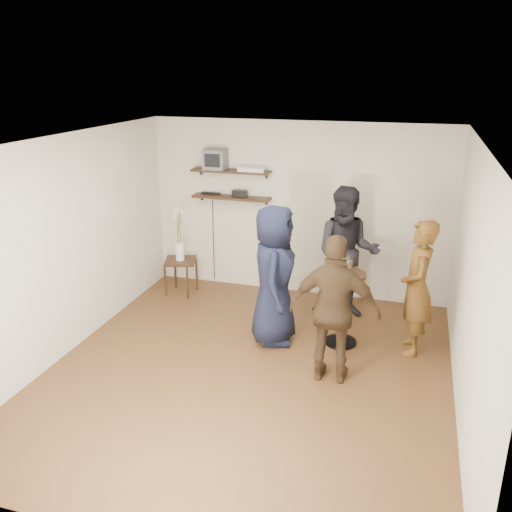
{
  "coord_description": "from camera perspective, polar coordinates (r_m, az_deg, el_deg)",
  "views": [
    {
      "loc": [
        1.64,
        -5.18,
        3.31
      ],
      "look_at": [
        -0.02,
        0.4,
        1.27
      ],
      "focal_mm": 38.0,
      "sensor_mm": 36.0,
      "label": 1
    }
  ],
  "objects": [
    {
      "name": "shelf_lower",
      "position": [
        8.22,
        -2.61,
        6.18
      ],
      "size": [
        1.2,
        0.25,
        0.04
      ],
      "primitive_type": "cube",
      "color": "black",
      "rests_on": "room"
    },
    {
      "name": "vase_lilies",
      "position": [
        8.2,
        -8.07,
        1.44
      ],
      "size": [
        0.19,
        0.19,
        0.89
      ],
      "rotation": [
        0.0,
        0.0,
        0.31
      ],
      "color": "white",
      "rests_on": "side_table"
    },
    {
      "name": "wine_glass_br",
      "position": [
        6.6,
        9.48,
        -0.6
      ],
      "size": [
        0.07,
        0.07,
        0.22
      ],
      "color": "silver",
      "rests_on": "drinks_table"
    },
    {
      "name": "dvd_deck",
      "position": [
        8.02,
        -0.35,
        9.14
      ],
      "size": [
        0.4,
        0.24,
        0.06
      ],
      "primitive_type": "cube",
      "color": "silver",
      "rests_on": "shelf_upper"
    },
    {
      "name": "wine_glass_bl",
      "position": [
        6.67,
        9.12,
        -0.34
      ],
      "size": [
        0.07,
        0.07,
        0.22
      ],
      "color": "silver",
      "rests_on": "drinks_table"
    },
    {
      "name": "room",
      "position": [
        5.79,
        -0.9,
        -1.02
      ],
      "size": [
        4.58,
        5.08,
        2.68
      ],
      "color": "#452B16",
      "rests_on": "ground"
    },
    {
      "name": "wine_glass_fr",
      "position": [
        6.56,
        9.83,
        -0.92
      ],
      "size": [
        0.06,
        0.06,
        0.19
      ],
      "color": "silver",
      "rests_on": "drinks_table"
    },
    {
      "name": "wine_glass_fl",
      "position": [
        6.58,
        8.91,
        -0.64
      ],
      "size": [
        0.07,
        0.07,
        0.21
      ],
      "color": "silver",
      "rests_on": "drinks_table"
    },
    {
      "name": "person_brown",
      "position": [
        5.9,
        8.27,
        -5.67
      ],
      "size": [
        0.99,
        0.43,
        1.68
      ],
      "primitive_type": "imported",
      "rotation": [
        0.0,
        0.0,
        3.16
      ],
      "color": "#3F2C1B",
      "rests_on": "room"
    },
    {
      "name": "person_navy",
      "position": [
        6.67,
        1.92,
        -2.04
      ],
      "size": [
        0.71,
        0.95,
        1.77
      ],
      "primitive_type": "imported",
      "rotation": [
        0.0,
        0.0,
        1.75
      ],
      "color": "black",
      "rests_on": "room"
    },
    {
      "name": "shelf_upper",
      "position": [
        8.14,
        -2.65,
        8.93
      ],
      "size": [
        1.2,
        0.25,
        0.04
      ],
      "primitive_type": "cube",
      "color": "black",
      "rests_on": "room"
    },
    {
      "name": "drinks_table",
      "position": [
        6.77,
        9.16,
        -4.46
      ],
      "size": [
        0.52,
        0.52,
        0.95
      ],
      "color": "black",
      "rests_on": "room"
    },
    {
      "name": "power_strip",
      "position": [
        8.37,
        -4.75,
        6.61
      ],
      "size": [
        0.3,
        0.05,
        0.03
      ],
      "primitive_type": "cube",
      "color": "black",
      "rests_on": "shelf_lower"
    },
    {
      "name": "side_table",
      "position": [
        8.32,
        -7.94,
        -0.98
      ],
      "size": [
        0.57,
        0.57,
        0.54
      ],
      "rotation": [
        0.0,
        0.0,
        0.31
      ],
      "color": "black",
      "rests_on": "room"
    },
    {
      "name": "radio",
      "position": [
        8.16,
        -1.74,
        6.59
      ],
      "size": [
        0.22,
        0.1,
        0.1
      ],
      "primitive_type": "cube",
      "color": "black",
      "rests_on": "shelf_lower"
    },
    {
      "name": "person_plaid",
      "position": [
        6.7,
        16.58,
        -3.26
      ],
      "size": [
        0.44,
        0.63,
        1.67
      ],
      "primitive_type": "imported",
      "rotation": [
        0.0,
        0.0,
        -1.51
      ],
      "color": "#A61E13",
      "rests_on": "room"
    },
    {
      "name": "person_dark",
      "position": [
        7.46,
        9.54,
        0.31
      ],
      "size": [
        0.96,
        0.78,
        1.83
      ],
      "primitive_type": "imported",
      "rotation": [
        0.0,
        0.0,
        0.1
      ],
      "color": "black",
      "rests_on": "room"
    },
    {
      "name": "crt_monitor",
      "position": [
        8.19,
        -4.26,
        10.15
      ],
      "size": [
        0.32,
        0.3,
        0.3
      ],
      "primitive_type": "cube",
      "color": "#59595B",
      "rests_on": "shelf_upper"
    }
  ]
}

